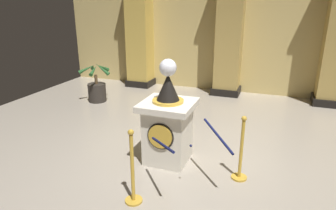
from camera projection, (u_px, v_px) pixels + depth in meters
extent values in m
plane|color=#9E9384|center=(185.00, 158.00, 5.25)|extent=(10.75, 10.75, 0.00)
cube|color=tan|center=(232.00, 27.00, 8.69)|extent=(10.75, 0.16, 3.81)
cube|color=silver|center=(168.00, 134.00, 5.03)|extent=(0.68, 0.68, 0.95)
cube|color=silver|center=(168.00, 105.00, 4.86)|extent=(0.85, 0.85, 0.10)
cylinder|color=gold|center=(160.00, 137.00, 4.68)|extent=(0.39, 0.03, 0.39)
cylinder|color=black|center=(160.00, 136.00, 4.69)|extent=(0.44, 0.01, 0.44)
cylinder|color=gold|center=(168.00, 101.00, 4.84)|extent=(0.51, 0.51, 0.04)
cone|color=black|center=(168.00, 87.00, 4.76)|extent=(0.37, 0.37, 0.43)
cylinder|color=gold|center=(168.00, 74.00, 4.70)|extent=(0.03, 0.03, 0.07)
sphere|color=silver|center=(168.00, 68.00, 4.66)|extent=(0.28, 0.28, 0.28)
cylinder|color=gold|center=(134.00, 200.00, 4.09)|extent=(0.24, 0.24, 0.03)
cylinder|color=gold|center=(132.00, 170.00, 3.93)|extent=(0.05, 0.05, 0.99)
sphere|color=gold|center=(131.00, 132.00, 3.76)|extent=(0.08, 0.08, 0.08)
cylinder|color=gold|center=(239.00, 177.00, 4.63)|extent=(0.24, 0.24, 0.03)
cylinder|color=gold|center=(241.00, 151.00, 4.48)|extent=(0.05, 0.05, 0.95)
sphere|color=gold|center=(244.00, 119.00, 4.31)|extent=(0.08, 0.08, 0.08)
cylinder|color=#141947|center=(162.00, 144.00, 3.97)|extent=(0.57, 0.67, 0.22)
cylinder|color=#141947|center=(218.00, 135.00, 4.24)|extent=(0.57, 0.67, 0.22)
sphere|color=#141947|center=(191.00, 146.00, 4.14)|extent=(0.04, 0.04, 0.04)
cube|color=black|center=(141.00, 82.00, 9.85)|extent=(0.79, 0.79, 0.20)
cube|color=gold|center=(140.00, 28.00, 9.29)|extent=(0.69, 0.69, 3.65)
cube|color=black|center=(330.00, 100.00, 8.04)|extent=(0.91, 0.91, 0.20)
cube|color=black|center=(226.00, 90.00, 8.94)|extent=(0.80, 0.80, 0.20)
cube|color=tan|center=(230.00, 31.00, 8.38)|extent=(0.70, 0.70, 3.65)
cylinder|color=#2D2823|center=(97.00, 93.00, 8.18)|extent=(0.48, 0.48, 0.49)
cylinder|color=brown|center=(96.00, 79.00, 8.06)|extent=(0.08, 0.08, 0.25)
cone|color=#265928|center=(102.00, 69.00, 7.89)|extent=(0.42, 0.10, 0.33)
cone|color=#265928|center=(102.00, 67.00, 8.10)|extent=(0.24, 0.43, 0.32)
cone|color=#265928|center=(93.00, 67.00, 8.14)|extent=(0.37, 0.39, 0.29)
cone|color=#265928|center=(87.00, 69.00, 7.92)|extent=(0.41, 0.35, 0.29)
cone|color=#265928|center=(94.00, 70.00, 7.75)|extent=(0.21, 0.44, 0.28)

